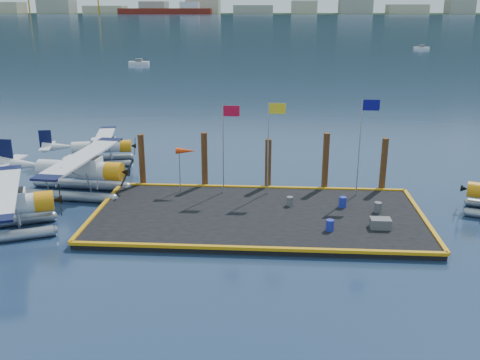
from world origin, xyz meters
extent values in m
plane|color=#182948|center=(0.00, 0.00, 0.00)|extent=(4000.00, 4000.00, 0.00)
cube|color=black|center=(0.00, 0.00, 0.20)|extent=(20.00, 10.00, 0.40)
cube|color=black|center=(0.00, 1100.00, -0.05)|extent=(3000.00, 500.00, 0.30)
cube|color=#510F0B|center=(-180.00, 860.00, 4.00)|extent=(150.00, 22.00, 10.00)
cube|color=silver|center=(-140.00, 860.00, 13.00)|extent=(30.00, 16.00, 12.00)
cylinder|color=#C8860B|center=(-420.00, 895.00, 22.00)|extent=(2.40, 2.40, 44.00)
cylinder|color=#C8860B|center=(-300.00, 895.00, 22.00)|extent=(2.40, 2.40, 44.00)
cone|color=black|center=(-350.00, 1500.00, 0.00)|extent=(1400.00, 1400.00, 520.00)
cone|color=black|center=(-50.00, 1550.00, 0.00)|extent=(1300.00, 1300.00, 430.00)
cone|color=black|center=(350.00, 1450.00, 0.00)|extent=(1100.00, 1100.00, 360.00)
cone|color=#4A6063|center=(750.00, 2200.00, 0.00)|extent=(1300.00, 1300.00, 560.00)
cube|color=silver|center=(-14.37, -3.11, 2.11)|extent=(2.59, 1.97, 0.95)
cube|color=black|center=(-14.08, -2.99, 2.32)|extent=(1.79, 1.59, 0.58)
cylinder|color=orange|center=(-12.43, -2.29, 1.74)|extent=(1.45, 1.54, 1.22)
cube|color=black|center=(-11.61, -1.94, 1.74)|extent=(0.97, 2.18, 1.18)
cube|color=silver|center=(-14.37, -3.11, 2.63)|extent=(5.16, 9.35, 0.13)
cube|color=black|center=(-16.14, 1.06, 2.63)|extent=(1.83, 1.49, 0.14)
cylinder|color=gray|center=(-12.95, 4.98, 0.33)|extent=(6.95, 1.34, 0.67)
cylinder|color=gray|center=(-13.19, 2.54, 0.33)|extent=(6.95, 1.34, 0.67)
cylinder|color=silver|center=(-12.85, 3.74, 1.84)|extent=(5.28, 1.73, 1.23)
cube|color=silver|center=(-12.18, 3.67, 2.23)|extent=(2.56, 1.46, 1.00)
cube|color=black|center=(-11.85, 3.64, 2.45)|extent=(1.67, 1.32, 0.61)
cylinder|color=orange|center=(-9.96, 3.45, 1.84)|extent=(1.24, 1.40, 1.29)
cube|color=black|center=(-9.02, 3.36, 1.84)|extent=(0.31, 2.48, 1.25)
cube|color=silver|center=(-12.18, 3.67, 2.79)|extent=(2.65, 10.16, 0.13)
cube|color=black|center=(-11.71, 8.45, 2.79)|extent=(1.76, 1.16, 0.15)
cube|color=black|center=(-12.65, -1.10, 2.79)|extent=(1.76, 1.16, 0.15)
cube|color=black|center=(-17.95, 4.24, 2.84)|extent=(1.23, 0.25, 1.90)
cube|color=silver|center=(-17.84, 4.23, 2.12)|extent=(1.37, 3.87, 0.11)
cylinder|color=gray|center=(-14.10, 12.26, 0.27)|extent=(5.49, 1.62, 0.53)
cylinder|color=gray|center=(-13.71, 10.35, 0.27)|extent=(5.49, 1.62, 0.53)
cylinder|color=silver|center=(-13.73, 11.34, 1.46)|extent=(4.23, 1.78, 0.97)
cube|color=silver|center=(-13.21, 11.44, 1.77)|extent=(2.10, 1.34, 0.80)
cube|color=black|center=(-12.95, 11.49, 1.95)|extent=(1.40, 1.16, 0.49)
cylinder|color=orange|center=(-11.48, 11.80, 1.46)|extent=(1.07, 1.18, 1.03)
cube|color=black|center=(-10.74, 11.95, 1.46)|extent=(0.45, 1.94, 1.00)
cube|color=silver|center=(-13.21, 11.44, 2.22)|extent=(2.89, 8.08, 0.11)
cube|color=black|center=(-13.97, 15.18, 2.22)|extent=(1.46, 1.05, 0.12)
cube|color=black|center=(-12.45, 7.71, 2.22)|extent=(1.46, 1.05, 0.12)
cube|color=black|center=(-17.73, 10.52, 2.26)|extent=(0.98, 0.30, 1.51)
cube|color=silver|center=(-17.64, 10.54, 1.68)|extent=(1.38, 3.11, 0.09)
cylinder|color=orange|center=(13.70, 2.32, 1.46)|extent=(1.18, 1.27, 1.03)
cube|color=black|center=(12.99, 2.58, 1.46)|extent=(0.73, 1.87, 0.99)
cylinder|color=#1B2699|center=(4.17, -2.33, 0.72)|extent=(0.46, 0.46, 0.64)
cylinder|color=#1B2699|center=(5.32, 1.50, 0.74)|extent=(0.48, 0.48, 0.67)
cylinder|color=#4F4F53|center=(7.40, 0.74, 0.72)|extent=(0.45, 0.45, 0.64)
cylinder|color=#4F4F53|center=(1.98, 1.53, 0.69)|extent=(0.42, 0.42, 0.59)
cube|color=#4F4F53|center=(7.11, -1.77, 0.69)|extent=(1.16, 0.77, 0.58)
cylinder|color=#999AA1|center=(-2.50, 3.80, 3.40)|extent=(0.08, 0.08, 6.00)
cube|color=#BC0B2B|center=(-1.95, 3.80, 6.05)|extent=(1.10, 0.03, 0.70)
cylinder|color=#999AA1|center=(0.50, 3.80, 3.50)|extent=(0.08, 0.08, 6.20)
cube|color=yellow|center=(1.05, 3.80, 6.25)|extent=(1.10, 0.03, 0.70)
cylinder|color=#999AA1|center=(6.50, 3.80, 3.65)|extent=(0.08, 0.08, 6.50)
cube|color=#0C0B66|center=(7.05, 3.80, 6.55)|extent=(1.10, 0.03, 0.70)
cylinder|color=#999AA1|center=(-5.50, 3.80, 1.90)|extent=(0.07, 0.07, 3.00)
cone|color=red|center=(-5.00, 3.80, 3.30)|extent=(1.40, 0.44, 0.44)
cylinder|color=#3F1F12|center=(-8.50, 5.40, 2.00)|extent=(0.44, 0.44, 4.00)
cylinder|color=#3F1F12|center=(-4.00, 5.40, 2.10)|extent=(0.44, 0.44, 4.20)
cylinder|color=#3F1F12|center=(0.50, 5.40, 1.90)|extent=(0.44, 0.44, 3.80)
cylinder|color=#3F1F12|center=(4.50, 5.40, 2.15)|extent=(0.44, 0.44, 4.30)
cylinder|color=#3F1F12|center=(8.50, 5.40, 2.00)|extent=(0.44, 0.44, 4.00)
camera|label=1|loc=(0.95, -30.69, 12.59)|focal=40.00mm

